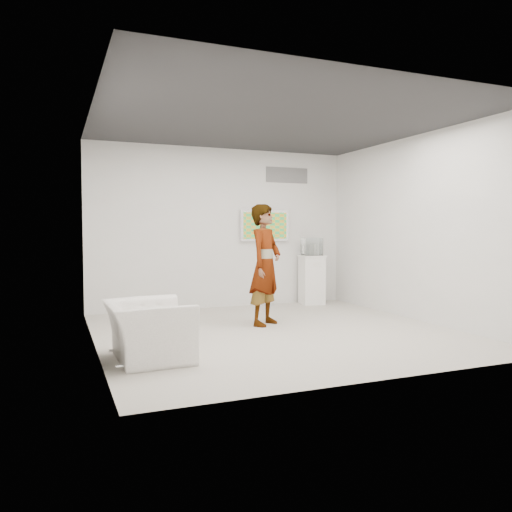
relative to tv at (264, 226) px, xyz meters
name	(u,v)px	position (x,y,z in m)	size (l,w,h in m)	color
room	(277,228)	(-0.85, -2.45, -0.05)	(5.01, 5.01, 3.00)	beige
tv	(264,226)	(0.00, 0.00, 0.00)	(1.00, 0.08, 0.60)	silver
logo_decal	(287,175)	(0.50, 0.04, 1.00)	(0.90, 0.02, 0.30)	slate
person	(265,265)	(-0.79, -1.90, -0.62)	(0.68, 0.45, 1.87)	white
armchair	(149,331)	(-2.83, -3.32, -1.22)	(1.02, 0.90, 0.67)	white
pedestal	(312,280)	(0.90, -0.26, -1.07)	(0.47, 0.47, 0.97)	white
floor_uplight	(269,298)	(0.04, -0.15, -1.41)	(0.18, 0.18, 0.28)	white
vitrine	(312,246)	(0.90, -0.26, -0.41)	(0.35, 0.35, 0.35)	white
console	(312,250)	(0.90, -0.26, -0.47)	(0.05, 0.16, 0.22)	white
wii_remote	(264,217)	(-0.70, -1.62, 0.13)	(0.03, 0.13, 0.03)	white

